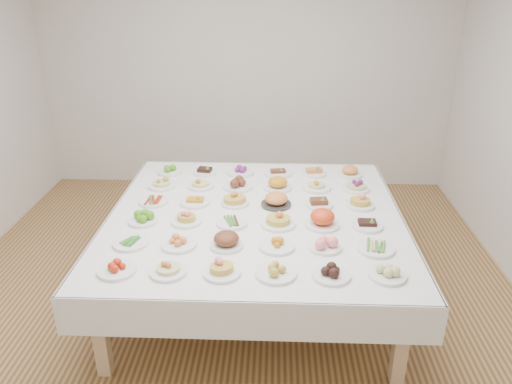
{
  "coord_description": "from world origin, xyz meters",
  "views": [
    {
      "loc": [
        0.36,
        -3.58,
        2.55
      ],
      "look_at": [
        0.21,
        0.18,
        0.88
      ],
      "focal_mm": 35.0,
      "sensor_mm": 36.0,
      "label": 1
    }
  ],
  "objects_px": {
    "display_table": "(255,221)",
    "dish_18": "(154,200)",
    "dish_35": "(350,171)",
    "dish_0": "(117,266)"
  },
  "relations": [
    {
      "from": "dish_18",
      "to": "dish_35",
      "type": "relative_size",
      "value": 1.04
    },
    {
      "from": "display_table",
      "to": "dish_18",
      "type": "relative_size",
      "value": 9.9
    },
    {
      "from": "display_table",
      "to": "dish_18",
      "type": "bearing_deg",
      "value": 168.44
    },
    {
      "from": "display_table",
      "to": "dish_18",
      "type": "height_order",
      "value": "dish_18"
    },
    {
      "from": "display_table",
      "to": "dish_0",
      "type": "relative_size",
      "value": 9.45
    },
    {
      "from": "display_table",
      "to": "dish_18",
      "type": "xyz_separation_m",
      "value": [
        -0.87,
        0.18,
        0.09
      ]
    },
    {
      "from": "dish_18",
      "to": "dish_35",
      "type": "bearing_deg",
      "value": 21.66
    },
    {
      "from": "display_table",
      "to": "dish_35",
      "type": "distance_m",
      "value": 1.24
    },
    {
      "from": "dish_0",
      "to": "dish_18",
      "type": "height_order",
      "value": "dish_0"
    },
    {
      "from": "dish_18",
      "to": "dish_35",
      "type": "xyz_separation_m",
      "value": [
        1.74,
        0.69,
        0.03
      ]
    }
  ]
}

